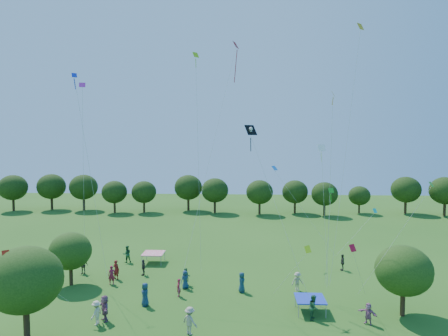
{
  "coord_description": "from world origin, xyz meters",
  "views": [
    {
      "loc": [
        1.5,
        -15.8,
        13.09
      ],
      "look_at": [
        0.0,
        14.0,
        11.0
      ],
      "focal_mm": 32.0,
      "sensor_mm": 36.0,
      "label": 1
    }
  ],
  "objects_px": {
    "near_tree_north": "(70,251)",
    "red_high_kite": "(228,85)",
    "pirate_kite": "(252,135)",
    "near_tree_west": "(25,280)",
    "tent_blue": "(310,299)",
    "tent_red_stripe": "(153,253)",
    "near_tree_east": "(404,270)"
  },
  "relations": [
    {
      "from": "near_tree_north",
      "to": "red_high_kite",
      "type": "height_order",
      "value": "red_high_kite"
    },
    {
      "from": "pirate_kite",
      "to": "near_tree_west",
      "type": "bearing_deg",
      "value": -147.85
    },
    {
      "from": "tent_blue",
      "to": "tent_red_stripe",
      "type": "bearing_deg",
      "value": 141.94
    },
    {
      "from": "near_tree_west",
      "to": "tent_blue",
      "type": "relative_size",
      "value": 2.81
    },
    {
      "from": "near_tree_west",
      "to": "red_high_kite",
      "type": "distance_m",
      "value": 22.31
    },
    {
      "from": "near_tree_west",
      "to": "tent_red_stripe",
      "type": "xyz_separation_m",
      "value": [
        4.6,
        16.65,
        -2.98
      ]
    },
    {
      "from": "tent_red_stripe",
      "to": "near_tree_north",
      "type": "bearing_deg",
      "value": -131.07
    },
    {
      "from": "tent_blue",
      "to": "pirate_kite",
      "type": "relative_size",
      "value": 0.17
    },
    {
      "from": "tent_red_stripe",
      "to": "red_high_kite",
      "type": "height_order",
      "value": "red_high_kite"
    },
    {
      "from": "pirate_kite",
      "to": "tent_blue",
      "type": "bearing_deg",
      "value": -44.03
    },
    {
      "from": "near_tree_east",
      "to": "red_high_kite",
      "type": "bearing_deg",
      "value": 152.85
    },
    {
      "from": "near_tree_west",
      "to": "pirate_kite",
      "type": "relative_size",
      "value": 0.47
    },
    {
      "from": "near_tree_north",
      "to": "near_tree_east",
      "type": "distance_m",
      "value": 27.88
    },
    {
      "from": "near_tree_west",
      "to": "tent_blue",
      "type": "height_order",
      "value": "near_tree_west"
    },
    {
      "from": "tent_red_stripe",
      "to": "near_tree_east",
      "type": "bearing_deg",
      "value": -28.69
    },
    {
      "from": "tent_blue",
      "to": "red_high_kite",
      "type": "distance_m",
      "value": 19.44
    },
    {
      "from": "near_tree_north",
      "to": "tent_red_stripe",
      "type": "xyz_separation_m",
      "value": [
        5.96,
        6.84,
        -2.1
      ]
    },
    {
      "from": "near_tree_west",
      "to": "red_high_kite",
      "type": "relative_size",
      "value": 0.3
    },
    {
      "from": "tent_red_stripe",
      "to": "pirate_kite",
      "type": "height_order",
      "value": "pirate_kite"
    },
    {
      "from": "near_tree_west",
      "to": "pirate_kite",
      "type": "distance_m",
      "value": 20.04
    },
    {
      "from": "pirate_kite",
      "to": "near_tree_east",
      "type": "bearing_deg",
      "value": -21.85
    },
    {
      "from": "near_tree_west",
      "to": "near_tree_north",
      "type": "relative_size",
      "value": 1.29
    },
    {
      "from": "near_tree_west",
      "to": "near_tree_north",
      "type": "distance_m",
      "value": 9.95
    },
    {
      "from": "red_high_kite",
      "to": "near_tree_west",
      "type": "bearing_deg",
      "value": -137.21
    },
    {
      "from": "tent_red_stripe",
      "to": "pirate_kite",
      "type": "relative_size",
      "value": 0.17
    },
    {
      "from": "near_tree_west",
      "to": "near_tree_north",
      "type": "bearing_deg",
      "value": 97.92
    },
    {
      "from": "near_tree_east",
      "to": "tent_red_stripe",
      "type": "xyz_separation_m",
      "value": [
        -21.48,
        11.75,
        -2.4
      ]
    },
    {
      "from": "tent_blue",
      "to": "red_high_kite",
      "type": "bearing_deg",
      "value": 134.9
    },
    {
      "from": "tent_red_stripe",
      "to": "tent_blue",
      "type": "distance_m",
      "value": 18.65
    },
    {
      "from": "near_tree_north",
      "to": "pirate_kite",
      "type": "relative_size",
      "value": 0.37
    },
    {
      "from": "tent_red_stripe",
      "to": "tent_blue",
      "type": "xyz_separation_m",
      "value": [
        14.69,
        -11.5,
        0.0
      ]
    },
    {
      "from": "near_tree_north",
      "to": "near_tree_east",
      "type": "height_order",
      "value": "near_tree_east"
    }
  ]
}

